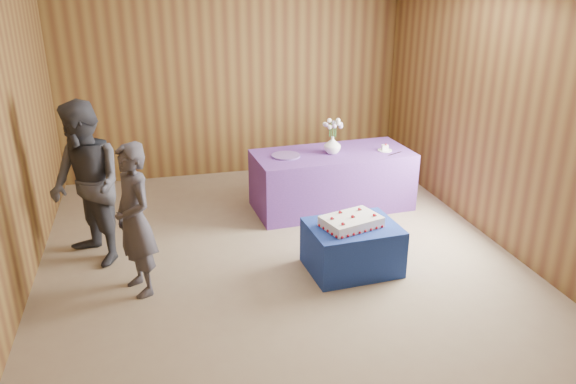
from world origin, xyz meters
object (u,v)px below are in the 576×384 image
object	(u,v)px
serving_table	(332,180)
vase	(332,145)
cake_table	(352,247)
guest_right	(87,185)
sheet_cake	(351,221)
guest_left	(135,220)

from	to	relation	value
serving_table	vase	distance (m)	0.49
cake_table	guest_right	xyz separation A→B (m)	(-2.59, 0.84, 0.61)
cake_table	serving_table	size ratio (longest dim) A/B	0.45
cake_table	serving_table	bearing A→B (deg)	75.52
serving_table	guest_right	size ratio (longest dim) A/B	1.16
guest_right	serving_table	bearing A→B (deg)	73.01
sheet_cake	guest_right	bearing A→B (deg)	145.08
cake_table	vase	distance (m)	1.74
cake_table	sheet_cake	xyz separation A→B (m)	(-0.03, -0.01, 0.30)
cake_table	serving_table	distance (m)	1.66
guest_left	vase	bearing A→B (deg)	98.34
sheet_cake	guest_right	size ratio (longest dim) A/B	0.39
sheet_cake	vase	world-z (taller)	vase
serving_table	guest_right	xyz separation A→B (m)	(-2.90, -0.78, 0.49)
vase	sheet_cake	bearing A→B (deg)	-101.26
cake_table	guest_left	bearing A→B (deg)	173.63
guest_left	guest_right	distance (m)	0.88
sheet_cake	guest_right	world-z (taller)	guest_right
serving_table	sheet_cake	distance (m)	1.68
sheet_cake	guest_left	bearing A→B (deg)	160.44
serving_table	guest_left	size ratio (longest dim) A/B	1.34
vase	guest_right	world-z (taller)	guest_right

